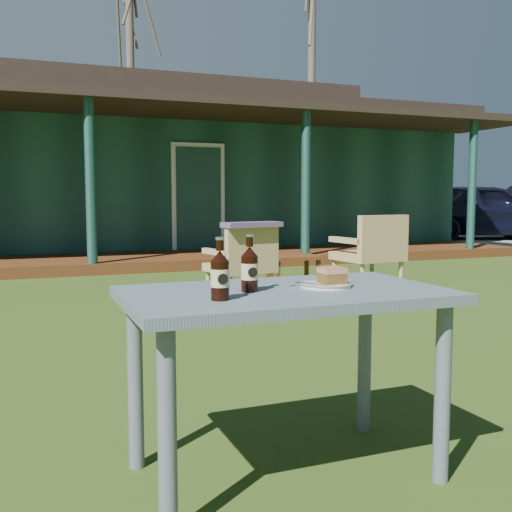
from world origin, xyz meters
name	(u,v)px	position (x,y,z in m)	size (l,w,h in m)	color
ground	(181,366)	(0.00, 0.00, 0.00)	(80.00, 80.00, 0.00)	#334916
pavilion	(65,171)	(0.00, 9.39, 1.61)	(15.80, 8.30, 3.45)	#183F37
gravel_strip	(493,238)	(10.50, 8.50, 0.01)	(9.00, 6.00, 0.02)	gray
tree_mid	(131,95)	(3.00, 18.50, 4.75)	(0.28, 0.28, 9.50)	brown
tree_right	(312,79)	(9.50, 17.00, 5.50)	(0.28, 0.28, 11.00)	brown
car_near	(485,211)	(10.06, 8.35, 0.72)	(1.70, 4.23, 1.44)	black
cafe_table	(285,316)	(0.00, -1.60, 0.62)	(1.20, 0.70, 0.72)	slate
plate	(325,285)	(0.17, -1.59, 0.73)	(0.20, 0.20, 0.01)	silver
cake_slice	(332,275)	(0.20, -1.60, 0.77)	(0.09, 0.09, 0.06)	brown
fork	(311,284)	(0.11, -1.60, 0.74)	(0.01, 0.14, 0.00)	silver
cola_bottle_near	(250,269)	(-0.14, -1.59, 0.80)	(0.06, 0.07, 0.21)	black
cola_bottle_far	(220,275)	(-0.30, -1.72, 0.81)	(0.06, 0.07, 0.21)	black
bottle_cap	(294,287)	(0.05, -1.57, 0.72)	(0.03, 0.03, 0.01)	silver
armchair_left	(244,261)	(1.15, 1.92, 0.44)	(0.67, 0.64, 0.78)	tan
armchair_right	(373,249)	(2.74, 2.08, 0.49)	(0.71, 0.68, 0.87)	tan
floral_throw	(252,225)	(1.18, 1.77, 0.80)	(0.60, 0.20, 0.05)	#5B4269
side_table	(293,261)	(1.99, 2.56, 0.34)	(0.60, 0.40, 0.40)	#522C13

